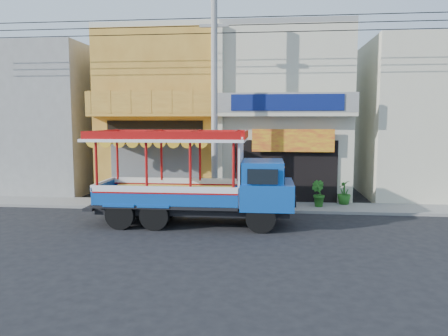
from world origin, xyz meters
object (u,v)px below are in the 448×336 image
object	(u,v)px
green_sign	(119,194)
potted_plant_a	(256,192)
songthaew_truck	(207,180)
potted_plant_b	(318,194)
potted_plant_c	(344,192)
utility_pole	(218,90)

from	to	relation	value
green_sign	potted_plant_a	xyz separation A→B (m)	(6.13, 0.12, 0.15)
songthaew_truck	potted_plant_b	bearing A→B (deg)	37.28
songthaew_truck	potted_plant_c	distance (m)	6.82
potted_plant_b	potted_plant_c	xyz separation A→B (m)	(1.20, 0.65, -0.03)
utility_pole	potted_plant_c	xyz separation A→B (m)	(5.41, 1.35, -4.39)
utility_pole	potted_plant_b	distance (m)	6.10
utility_pole	potted_plant_c	world-z (taller)	utility_pole
green_sign	potted_plant_b	world-z (taller)	potted_plant_b
utility_pole	potted_plant_a	bearing A→B (deg)	25.04
utility_pole	potted_plant_a	distance (m)	4.71
songthaew_truck	potted_plant_c	size ratio (longest dim) A/B	7.04
green_sign	potted_plant_c	size ratio (longest dim) A/B	0.90
potted_plant_a	potted_plant_c	distance (m)	3.87
utility_pole	potted_plant_b	bearing A→B (deg)	9.40
potted_plant_b	songthaew_truck	bearing A→B (deg)	87.26
utility_pole	potted_plant_a	size ratio (longest dim) A/B	25.67
songthaew_truck	green_sign	world-z (taller)	songthaew_truck
utility_pole	songthaew_truck	world-z (taller)	utility_pole
potted_plant_a	potted_plant_c	bearing A→B (deg)	-16.81
green_sign	potted_plant_a	distance (m)	6.13
green_sign	potted_plant_b	distance (m)	8.76
potted_plant_c	potted_plant_a	bearing A→B (deg)	-64.92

